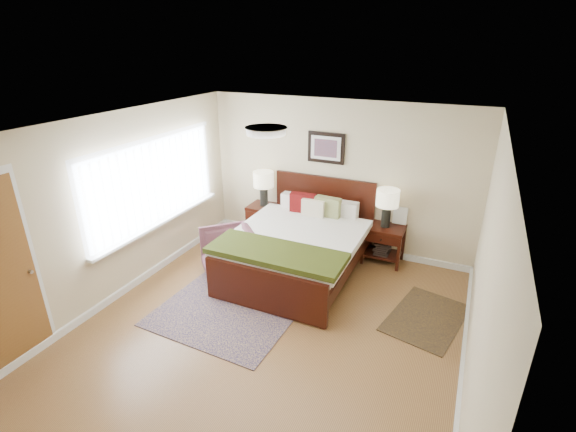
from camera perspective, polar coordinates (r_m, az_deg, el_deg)
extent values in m
plane|color=olive|center=(5.40, -2.47, -14.97)|extent=(5.00, 5.00, 0.00)
cube|color=#C7BC90|center=(6.90, 6.78, 5.32)|extent=(4.50, 0.04, 2.50)
cube|color=#C7BC90|center=(3.13, -25.58, -21.16)|extent=(4.50, 0.04, 2.50)
cube|color=#C7BC90|center=(6.03, -22.12, 1.12)|extent=(0.04, 5.00, 2.50)
cube|color=#C7BC90|center=(4.32, 25.22, -8.09)|extent=(0.04, 5.00, 2.50)
cube|color=white|center=(4.34, -3.03, 12.04)|extent=(4.50, 5.00, 0.02)
cube|color=silver|center=(6.44, -17.82, 4.46)|extent=(0.02, 2.72, 1.32)
cube|color=silver|center=(6.43, -17.72, 4.45)|extent=(0.01, 2.60, 1.20)
cube|color=silver|center=(6.62, -16.84, -0.76)|extent=(0.10, 2.72, 0.04)
cylinder|color=#999999|center=(5.35, -31.73, -6.50)|extent=(0.04, 0.04, 0.04)
cylinder|color=white|center=(4.35, -3.02, 11.53)|extent=(0.40, 0.40, 0.07)
cylinder|color=beige|center=(4.35, -3.03, 11.98)|extent=(0.44, 0.44, 0.01)
cube|color=#360F08|center=(7.14, 4.88, 0.72)|extent=(1.74, 0.06, 1.22)
cube|color=#360F08|center=(5.48, -3.27, -10.23)|extent=(1.74, 0.06, 0.61)
cube|color=#360F08|center=(6.66, -5.24, -3.68)|extent=(0.06, 2.19, 0.20)
cube|color=#360F08|center=(6.09, 8.62, -6.56)|extent=(0.06, 2.19, 0.20)
cube|color=silver|center=(6.26, 1.37, -3.95)|extent=(1.64, 2.17, 0.24)
cube|color=silver|center=(6.10, 1.02, -2.97)|extent=(1.82, 1.94, 0.11)
cube|color=#303A11|center=(5.56, -1.64, -5.10)|extent=(1.86, 0.70, 0.08)
cube|color=silver|center=(6.99, 1.32, 1.86)|extent=(0.54, 0.18, 0.28)
cube|color=silver|center=(6.75, 7.27, 0.88)|extent=(0.54, 0.18, 0.28)
cube|color=#4F0909|center=(6.82, 2.02, 1.69)|extent=(0.42, 0.17, 0.35)
cube|color=olive|center=(6.68, 5.46, 1.13)|extent=(0.42, 0.16, 0.35)
cube|color=beige|center=(6.69, 3.47, 1.01)|extent=(0.37, 0.13, 0.30)
cube|color=black|center=(6.82, 5.23, 9.27)|extent=(0.62, 0.03, 0.50)
cube|color=silver|center=(6.80, 5.17, 9.23)|extent=(0.50, 0.01, 0.38)
cube|color=#A52D23|center=(6.79, 5.14, 9.21)|extent=(0.38, 0.01, 0.28)
cube|color=#360F08|center=(7.38, -3.28, 1.27)|extent=(0.53, 0.47, 0.05)
cube|color=#360F08|center=(7.44, -5.56, -1.22)|extent=(0.05, 0.05, 0.58)
cube|color=#360F08|center=(7.23, -2.35, -1.85)|extent=(0.05, 0.05, 0.58)
cube|color=#360F08|center=(7.77, -4.05, -0.09)|extent=(0.05, 0.05, 0.58)
cube|color=#360F08|center=(7.57, -0.95, -0.66)|extent=(0.05, 0.05, 0.58)
cube|color=#360F08|center=(7.23, -4.08, -0.06)|extent=(0.47, 0.03, 0.14)
cube|color=#360F08|center=(6.73, 13.10, -1.63)|extent=(0.62, 0.47, 0.05)
cube|color=#360F08|center=(6.73, 10.17, -4.26)|extent=(0.05, 0.05, 0.57)
cube|color=#360F08|center=(6.64, 14.85, -5.10)|extent=(0.05, 0.05, 0.57)
cube|color=#360F08|center=(7.09, 11.02, -2.88)|extent=(0.05, 0.05, 0.57)
cube|color=#360F08|center=(7.00, 15.47, -3.66)|extent=(0.05, 0.05, 0.57)
cube|color=#360F08|center=(6.58, 12.61, -3.15)|extent=(0.56, 0.03, 0.14)
cube|color=#360F08|center=(6.92, 12.77, -5.03)|extent=(0.56, 0.41, 0.03)
cube|color=black|center=(6.91, 12.79, -4.81)|extent=(0.23, 0.29, 0.03)
cube|color=black|center=(6.89, 12.81, -4.55)|extent=(0.23, 0.29, 0.03)
cube|color=black|center=(6.88, 12.84, -4.29)|extent=(0.23, 0.29, 0.03)
cube|color=black|center=(6.86, 12.86, -4.03)|extent=(0.23, 0.29, 0.03)
cube|color=black|center=(6.85, 12.89, -3.77)|extent=(0.23, 0.29, 0.03)
cube|color=black|center=(6.83, 12.92, -3.51)|extent=(0.23, 0.29, 0.03)
cylinder|color=black|center=(7.31, -3.32, 2.65)|extent=(0.14, 0.14, 0.32)
cylinder|color=black|center=(7.25, -3.35, 3.98)|extent=(0.02, 0.02, 0.06)
cylinder|color=beige|center=(7.21, -3.37, 5.04)|extent=(0.35, 0.35, 0.26)
cylinder|color=black|center=(6.65, 13.24, -0.14)|extent=(0.14, 0.14, 0.32)
cylinder|color=black|center=(6.59, 13.38, 1.30)|extent=(0.02, 0.02, 0.06)
cylinder|color=beige|center=(6.54, 13.49, 2.44)|extent=(0.35, 0.35, 0.26)
imported|color=brown|center=(6.31, -7.86, -5.17)|extent=(1.13, 1.13, 0.74)
cube|color=#0C0C3C|center=(6.03, -5.82, -10.50)|extent=(1.84, 2.54, 0.01)
cube|color=black|center=(5.83, 18.39, -13.06)|extent=(1.07, 1.38, 0.01)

